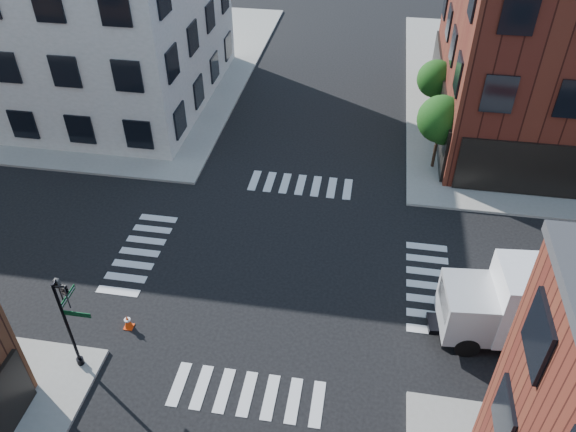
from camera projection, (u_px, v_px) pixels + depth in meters
The scene contains 8 objects.
ground at pixel (279, 268), 26.79m from camera, with size 120.00×120.00×0.00m, color black.
sidewalk_nw at pixel (71, 62), 45.66m from camera, with size 30.00×30.00×0.15m, color gray.
building_nw at pixel (45, 17), 38.17m from camera, with size 22.00×16.00×11.00m, color beige.
tree_near at pixel (442, 122), 31.57m from camera, with size 2.69×2.69×4.49m.
tree_far at pixel (436, 81), 36.39m from camera, with size 2.43×2.43×4.07m.
signal_pole at pixel (68, 315), 20.72m from camera, with size 1.29×1.24×4.60m.
box_truck at pixel (549, 306), 22.32m from camera, with size 8.37×3.20×3.71m.
traffic_cone at pixel (128, 322), 23.75m from camera, with size 0.39×0.39×0.71m.
Camera 1 is at (3.58, -19.10, 18.62)m, focal length 35.00 mm.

